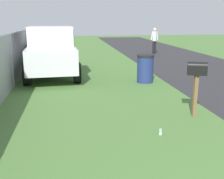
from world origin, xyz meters
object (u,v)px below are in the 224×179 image
at_px(pickup_truck, 51,50).
at_px(trash_bin, 145,69).
at_px(pedestrian, 154,39).
at_px(mailbox, 197,73).

height_order(pickup_truck, trash_bin, pickup_truck).
relative_size(pickup_truck, trash_bin, 4.72).
relative_size(pickup_truck, pedestrian, 2.82).
height_order(mailbox, pedestrian, pedestrian).
distance_m(trash_bin, pedestrian, 9.07).
xyz_separation_m(trash_bin, pedestrian, (8.55, -2.98, 0.50)).
bearing_deg(pedestrian, pickup_truck, 126.55).
relative_size(trash_bin, pedestrian, 0.60).
xyz_separation_m(pickup_truck, pedestrian, (6.85, -6.57, -0.06)).
relative_size(mailbox, trash_bin, 1.30).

